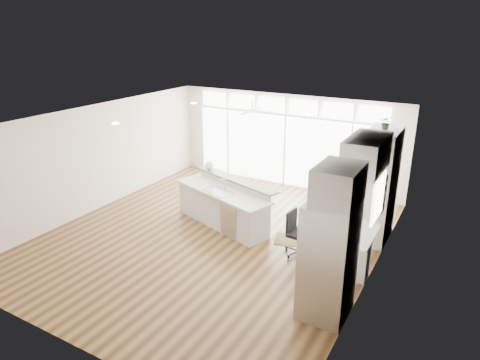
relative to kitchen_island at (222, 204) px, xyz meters
The scene contains 24 objects.
floor 0.86m from the kitchen_island, 76.70° to the right, with size 7.00×8.00×0.02m, color #442C15.
ceiling 2.27m from the kitchen_island, 76.70° to the right, with size 7.00×8.00×0.02m, color white.
wall_back 3.46m from the kitchen_island, 87.40° to the left, with size 7.00×0.04×2.70m, color beige.
wall_front 4.72m from the kitchen_island, 88.12° to the right, with size 7.00×0.04×2.70m, color beige.
wall_left 3.51m from the kitchen_island, 169.09° to the right, with size 0.04×8.00×2.70m, color beige.
wall_right 3.80m from the kitchen_island, 10.02° to the right, with size 0.04×8.00×2.70m, color beige.
glass_wall 3.34m from the kitchen_island, 87.35° to the left, with size 5.80×0.06×2.08m, color white.
transom_row 3.78m from the kitchen_island, 87.35° to the left, with size 5.90×0.06×0.40m, color white.
desk_window 3.77m from the kitchen_island, ahead, with size 0.04×0.85×0.85m, color white.
ceiling_fan 2.92m from the kitchen_island, 99.16° to the left, with size 1.16×1.16×0.32m, color white.
recessed_lights 2.20m from the kitchen_island, 71.09° to the right, with size 3.40×3.00×0.02m, color white.
oven_cabinet 3.59m from the kitchen_island, 19.16° to the left, with size 0.64×1.20×2.50m, color silver.
desk_nook 3.30m from the kitchen_island, ahead, with size 0.72×1.30×0.76m, color silver.
upper_cabinets 3.80m from the kitchen_island, ahead, with size 0.64×1.30×0.64m, color silver.
refrigerator 3.85m from the kitchen_island, 31.45° to the right, with size 0.76×0.90×2.00m, color #BABBC0.
fridge_cabinet 4.26m from the kitchen_island, 30.99° to the right, with size 0.64×0.90×0.60m, color silver.
framed_photos 3.73m from the kitchen_island, ahead, with size 0.06×0.22×0.80m, color black.
kitchen_island is the anchor object (origin of this frame).
rug 1.89m from the kitchen_island, ahead, with size 0.84×0.60×0.01m, color #382712.
office_chair 2.20m from the kitchen_island, 10.85° to the right, with size 0.49×0.45×0.94m, color black.
fishbowl 1.22m from the kitchen_island, 139.56° to the left, with size 0.23×0.23×0.23m, color silver.
monitor 3.25m from the kitchen_island, ahead, with size 0.08×0.48×0.40m, color black.
keyboard 3.06m from the kitchen_island, ahead, with size 0.11×0.30×0.02m, color white.
potted_plant 4.09m from the kitchen_island, 19.16° to the left, with size 0.26×0.29×0.23m, color #356029.
Camera 1 is at (4.84, -7.28, 4.56)m, focal length 32.00 mm.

